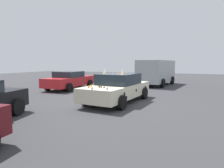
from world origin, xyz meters
TOP-DOWN VIEW (x-y plane):
  - ground_plane at (0.00, 0.00)m, footprint 60.00×60.00m
  - art_car_decorated at (0.04, -0.00)m, footprint 4.78×2.33m
  - parked_van_row_back_center at (8.45, -0.34)m, footprint 5.35×2.71m
  - parked_sedan_behind_left at (3.26, 5.24)m, footprint 4.62×2.10m

SIDE VIEW (x-z plane):
  - ground_plane at x=0.00m, z-range 0.00..0.00m
  - parked_sedan_behind_left at x=3.26m, z-range 0.01..1.34m
  - art_car_decorated at x=0.04m, z-range -0.13..1.56m
  - parked_van_row_back_center at x=8.45m, z-range 0.13..2.32m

